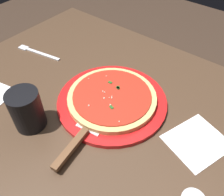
% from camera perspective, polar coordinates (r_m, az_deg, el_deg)
% --- Properties ---
extents(restaurant_table, '(1.06, 0.78, 0.73)m').
position_cam_1_polar(restaurant_table, '(0.82, -1.54, -7.21)').
color(restaurant_table, black).
rests_on(restaurant_table, ground_plane).
extents(serving_plate, '(0.32, 0.32, 0.01)m').
position_cam_1_polar(serving_plate, '(0.70, -0.00, -0.75)').
color(serving_plate, red).
rests_on(serving_plate, restaurant_table).
extents(pizza, '(0.26, 0.26, 0.02)m').
position_cam_1_polar(pizza, '(0.69, -0.00, 0.19)').
color(pizza, '#DBB26B').
rests_on(pizza, serving_plate).
extents(pizza_server, '(0.08, 0.22, 0.01)m').
position_cam_1_polar(pizza_server, '(0.61, -7.59, -9.30)').
color(pizza_server, silver).
rests_on(pizza_server, serving_plate).
extents(cup_tall_drink, '(0.08, 0.08, 0.11)m').
position_cam_1_polar(cup_tall_drink, '(0.65, -19.87, -2.71)').
color(cup_tall_drink, black).
rests_on(cup_tall_drink, restaurant_table).
extents(napkin_folded_right, '(0.17, 0.18, 0.00)m').
position_cam_1_polar(napkin_folded_right, '(0.66, 19.81, -9.86)').
color(napkin_folded_right, white).
rests_on(napkin_folded_right, restaurant_table).
extents(fork, '(0.19, 0.05, 0.00)m').
position_cam_1_polar(fork, '(0.95, -17.77, 10.51)').
color(fork, silver).
rests_on(fork, restaurant_table).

